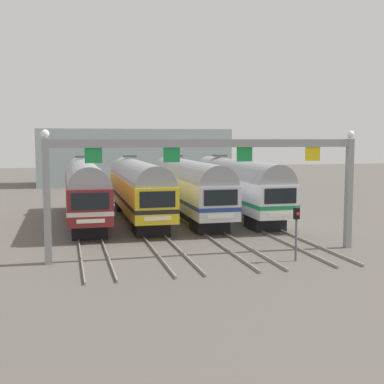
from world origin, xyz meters
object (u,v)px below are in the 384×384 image
at_px(commuter_train_maroon, 85,188).
at_px(commuter_train_white, 237,185).
at_px(commuter_train_yellow, 138,187).
at_px(commuter_train_silver, 189,186).
at_px(catenary_gantry, 209,164).
at_px(yard_signal_mast, 296,223).

relative_size(commuter_train_maroon, commuter_train_white, 1.00).
distance_m(commuter_train_yellow, commuter_train_white, 8.31).
height_order(commuter_train_maroon, commuter_train_silver, same).
xyz_separation_m(commuter_train_maroon, commuter_train_yellow, (4.16, 0.00, 0.00)).
xyz_separation_m(catenary_gantry, yard_signal_mast, (4.16, -2.44, -3.08)).
distance_m(commuter_train_white, yard_signal_mast, 16.09).
bearing_deg(commuter_train_yellow, commuter_train_maroon, 180.00).
height_order(commuter_train_maroon, commuter_train_white, same).
xyz_separation_m(commuter_train_maroon, catenary_gantry, (6.24, -13.50, 2.43)).
bearing_deg(commuter_train_silver, yard_signal_mast, -82.57).
height_order(commuter_train_silver, yard_signal_mast, commuter_train_silver).
height_order(commuter_train_yellow, catenary_gantry, catenary_gantry).
xyz_separation_m(commuter_train_maroon, commuter_train_white, (12.47, 0.00, 0.00)).
bearing_deg(commuter_train_maroon, yard_signal_mast, -56.90).
relative_size(catenary_gantry, yard_signal_mast, 6.08).
bearing_deg(commuter_train_yellow, catenary_gantry, -81.25).
height_order(commuter_train_white, catenary_gantry, catenary_gantry).
relative_size(commuter_train_yellow, yard_signal_mast, 6.20).
distance_m(catenary_gantry, yard_signal_mast, 5.72).
bearing_deg(commuter_train_maroon, commuter_train_yellow, 0.00).
bearing_deg(commuter_train_white, yard_signal_mast, -97.43).
distance_m(commuter_train_silver, yard_signal_mast, 16.09).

